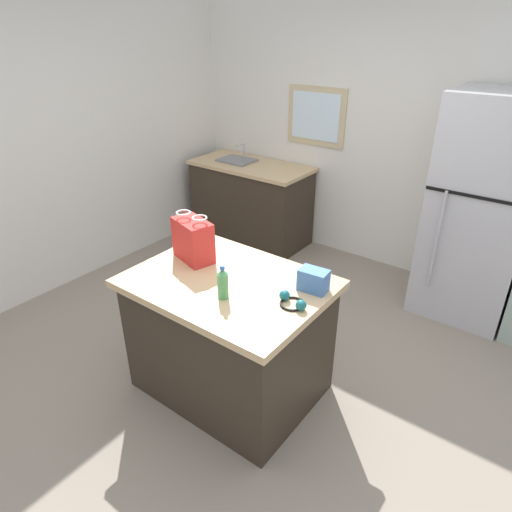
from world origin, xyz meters
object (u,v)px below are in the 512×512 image
refrigerator (481,211)px  small_box (313,280)px  shopping_bag (193,240)px  bottle (223,284)px  kitchen_island (230,336)px  ear_defenders (293,302)px

refrigerator → small_box: size_ratio=10.89×
shopping_bag → bottle: bearing=-27.8°
small_box → kitchen_island: bearing=-155.4°
shopping_bag → kitchen_island: bearing=-12.9°
kitchen_island → bottle: bottle is taller
bottle → refrigerator: bearing=67.5°
kitchen_island → ear_defenders: ear_defenders is taller
refrigerator → bottle: 2.40m
small_box → ear_defenders: size_ratio=0.89×
bottle → ear_defenders: 0.42m
kitchen_island → ear_defenders: size_ratio=6.37×
shopping_bag → ear_defenders: (0.85, -0.07, -0.12)m
kitchen_island → bottle: 0.57m
shopping_bag → small_box: bearing=9.2°
ear_defenders → shopping_bag: bearing=175.1°
refrigerator → shopping_bag: size_ratio=5.70×
refrigerator → ear_defenders: size_ratio=9.67×
small_box → bottle: 0.55m
kitchen_island → ear_defenders: (0.48, 0.01, 0.46)m
kitchen_island → small_box: bearing=24.6°
shopping_bag → ear_defenders: bearing=-4.9°
small_box → ear_defenders: 0.22m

